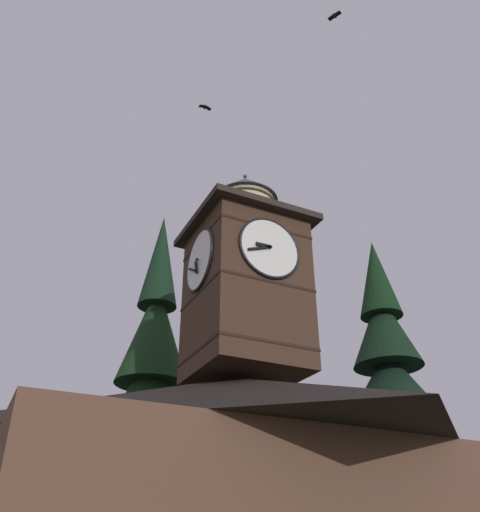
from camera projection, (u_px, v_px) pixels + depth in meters
building_main at (234, 494)px, 16.41m from camera, size 14.55×12.31×7.23m
clock_tower at (245, 279)px, 19.98m from camera, size 4.28×4.28×8.47m
pine_tree_behind at (147, 431)px, 23.40m from camera, size 6.04×6.04×17.75m
pine_tree_aside at (398, 436)px, 24.94m from camera, size 7.08×7.08×17.23m
moon at (283, 391)px, 48.72m from camera, size 1.48×1.48×1.48m
flying_bird_high at (205, 107)px, 26.80m from camera, size 0.62×0.26×0.15m
flying_bird_low at (335, 16)px, 20.96m from camera, size 0.37×0.56×0.13m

